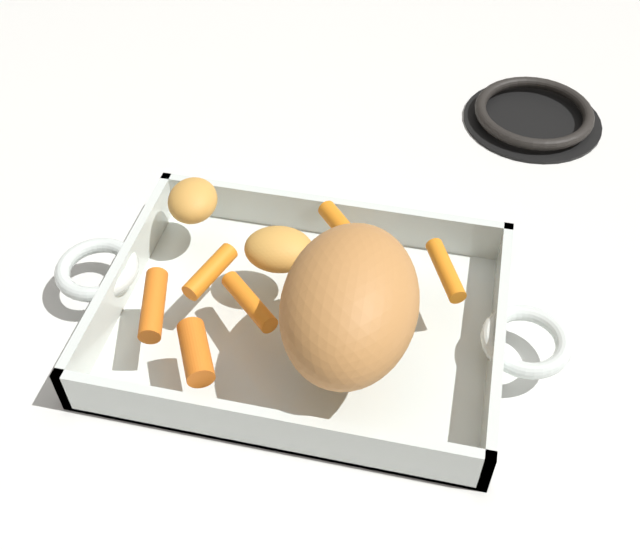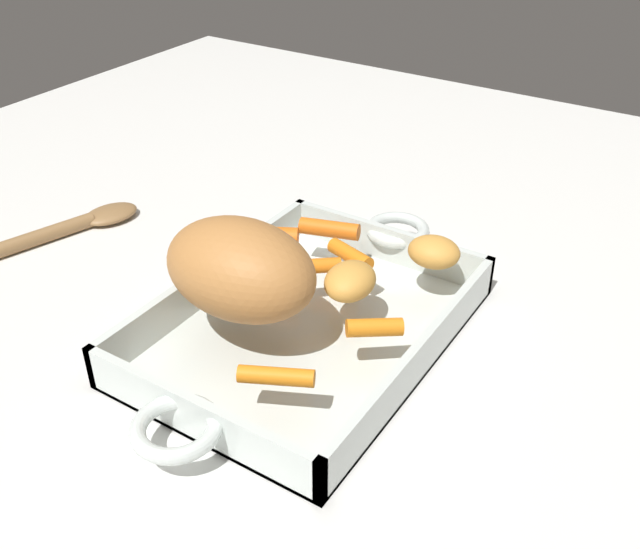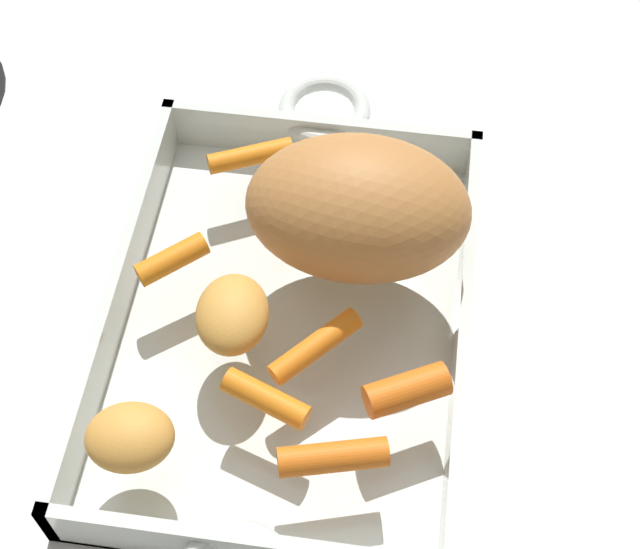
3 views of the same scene
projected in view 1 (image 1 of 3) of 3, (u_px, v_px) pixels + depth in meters
ground_plane at (303, 327)px, 0.68m from camera, size 1.61×1.61×0.00m
roasting_dish at (303, 317)px, 0.67m from camera, size 0.45×0.25×0.05m
pork_roast at (350, 303)px, 0.58m from camera, size 0.11×0.15×0.09m
baby_carrot_northwest at (196, 352)px, 0.59m from camera, size 0.04×0.06×0.02m
baby_carrot_long at (339, 224)px, 0.69m from camera, size 0.05×0.05×0.02m
baby_carrot_short at (446, 270)px, 0.65m from camera, size 0.04×0.06×0.02m
baby_carrot_southeast at (153, 305)px, 0.63m from camera, size 0.04×0.07×0.02m
baby_carrot_northeast at (212, 267)px, 0.66m from camera, size 0.03×0.06×0.02m
baby_carrot_center_right at (249, 302)px, 0.63m from camera, size 0.06×0.06×0.02m
potato_golden_small at (193, 200)px, 0.70m from camera, size 0.05×0.06×0.03m
potato_corner at (279, 249)px, 0.66m from camera, size 0.06×0.05×0.03m
stove_burner_rear at (533, 115)px, 0.88m from camera, size 0.16×0.16×0.02m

